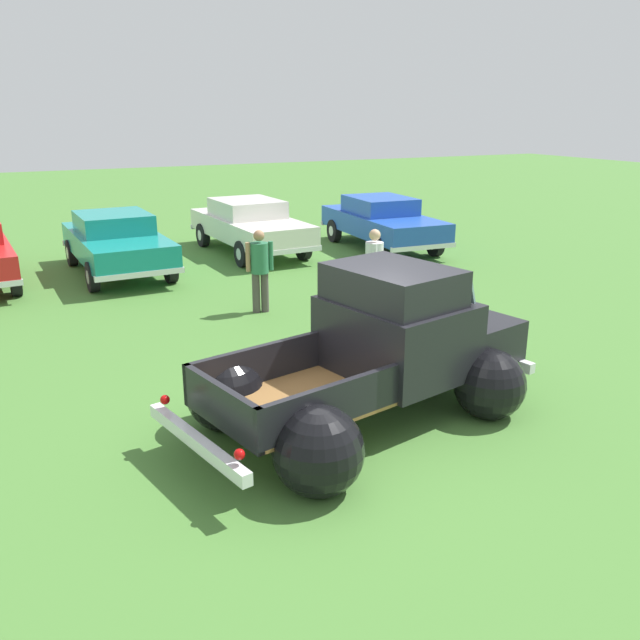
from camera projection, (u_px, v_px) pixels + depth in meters
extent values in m
plane|color=#477A33|center=(357.00, 421.00, 8.34)|extent=(80.00, 80.00, 0.00)
cylinder|color=black|center=(392.00, 350.00, 9.73)|extent=(0.79, 0.38, 0.76)
cylinder|color=silver|center=(392.00, 350.00, 9.73)|extent=(0.38, 0.30, 0.34)
cylinder|color=black|center=(487.00, 386.00, 8.43)|extent=(0.79, 0.38, 0.76)
cylinder|color=silver|center=(487.00, 386.00, 8.43)|extent=(0.38, 0.30, 0.34)
cylinder|color=black|center=(228.00, 399.00, 8.07)|extent=(0.79, 0.38, 0.76)
cylinder|color=silver|center=(228.00, 399.00, 8.07)|extent=(0.38, 0.30, 0.34)
cylinder|color=black|center=(315.00, 454.00, 6.78)|extent=(0.79, 0.38, 0.76)
cylinder|color=silver|center=(315.00, 454.00, 6.78)|extent=(0.38, 0.30, 0.34)
sphere|color=black|center=(225.00, 393.00, 8.09)|extent=(1.15, 1.15, 0.96)
sphere|color=black|center=(318.00, 451.00, 6.72)|extent=(1.15, 1.15, 0.96)
cube|color=olive|center=(296.00, 402.00, 7.61)|extent=(2.33, 1.95, 0.04)
cube|color=black|center=(260.00, 365.00, 8.09)|extent=(2.02, 0.52, 0.50)
cube|color=black|center=(337.00, 405.00, 7.00)|extent=(2.02, 0.52, 0.50)
cube|color=black|center=(360.00, 364.00, 8.13)|extent=(0.41, 1.52, 0.50)
cube|color=black|center=(221.00, 406.00, 6.96)|extent=(0.41, 1.52, 0.50)
cube|color=black|center=(396.00, 336.00, 8.42)|extent=(1.78, 1.97, 0.95)
cube|color=black|center=(393.00, 285.00, 8.15)|extent=(1.46, 1.75, 0.45)
cube|color=#8CADB7|center=(428.00, 278.00, 8.54)|extent=(0.46, 1.46, 0.38)
cube|color=black|center=(450.00, 335.00, 9.11)|extent=(1.57, 1.85, 0.55)
sphere|color=black|center=(390.00, 346.00, 9.74)|extent=(1.10, 1.10, 0.92)
sphere|color=black|center=(490.00, 384.00, 8.40)|extent=(1.10, 1.10, 0.92)
cube|color=silver|center=(197.00, 441.00, 6.87)|extent=(0.55, 1.96, 0.14)
cube|color=silver|center=(474.00, 349.00, 9.53)|extent=(0.55, 1.96, 0.14)
sphere|color=red|center=(165.00, 400.00, 7.43)|extent=(0.13, 0.13, 0.11)
sphere|color=red|center=(239.00, 454.00, 6.25)|extent=(0.13, 0.13, 0.11)
cylinder|color=black|center=(15.00, 280.00, 13.88)|extent=(0.24, 0.67, 0.66)
cylinder|color=silver|center=(15.00, 280.00, 13.88)|extent=(0.23, 0.31, 0.30)
cylinder|color=black|center=(3.00, 256.00, 16.14)|extent=(0.24, 0.67, 0.66)
cylinder|color=silver|center=(3.00, 256.00, 16.14)|extent=(0.23, 0.31, 0.30)
cylinder|color=black|center=(170.00, 268.00, 14.95)|extent=(0.23, 0.67, 0.66)
cylinder|color=silver|center=(170.00, 268.00, 14.95)|extent=(0.22, 0.31, 0.30)
cylinder|color=black|center=(92.00, 277.00, 14.18)|extent=(0.23, 0.67, 0.66)
cylinder|color=silver|center=(92.00, 277.00, 14.18)|extent=(0.22, 0.31, 0.30)
cylinder|color=black|center=(140.00, 246.00, 17.33)|extent=(0.23, 0.67, 0.66)
cylinder|color=silver|center=(140.00, 246.00, 17.33)|extent=(0.22, 0.31, 0.30)
cylinder|color=black|center=(72.00, 253.00, 16.57)|extent=(0.23, 0.67, 0.66)
cylinder|color=silver|center=(72.00, 253.00, 16.57)|extent=(0.22, 0.31, 0.30)
cube|color=teal|center=(117.00, 245.00, 15.64)|extent=(2.00, 4.52, 0.55)
cube|color=teal|center=(113.00, 222.00, 15.64)|extent=(1.66, 1.93, 0.45)
cube|color=silver|center=(100.00, 240.00, 17.55)|extent=(1.89, 0.18, 0.12)
cube|color=silver|center=(140.00, 274.00, 13.89)|extent=(1.89, 0.18, 0.12)
cylinder|color=black|center=(303.00, 247.00, 17.22)|extent=(0.23, 0.67, 0.66)
cylinder|color=silver|center=(303.00, 247.00, 17.22)|extent=(0.23, 0.31, 0.30)
cylinder|color=black|center=(242.00, 254.00, 16.44)|extent=(0.23, 0.67, 0.66)
cylinder|color=silver|center=(242.00, 254.00, 16.44)|extent=(0.23, 0.31, 0.30)
cylinder|color=black|center=(258.00, 230.00, 19.70)|extent=(0.23, 0.67, 0.66)
cylinder|color=silver|center=(258.00, 230.00, 19.70)|extent=(0.23, 0.31, 0.30)
cylinder|color=black|center=(203.00, 235.00, 18.91)|extent=(0.23, 0.67, 0.66)
cylinder|color=silver|center=(203.00, 235.00, 18.91)|extent=(0.23, 0.31, 0.30)
cube|color=silver|center=(250.00, 227.00, 17.95)|extent=(2.05, 4.71, 0.55)
cube|color=silver|center=(247.00, 208.00, 17.96)|extent=(1.68, 2.02, 0.45)
cube|color=silver|center=(221.00, 224.00, 19.93)|extent=(1.89, 0.19, 0.12)
cube|color=silver|center=(287.00, 251.00, 16.13)|extent=(1.89, 0.19, 0.12)
cylinder|color=black|center=(435.00, 244.00, 17.65)|extent=(0.24, 0.67, 0.66)
cylinder|color=silver|center=(435.00, 244.00, 17.65)|extent=(0.23, 0.31, 0.30)
cylinder|color=black|center=(380.00, 249.00, 17.03)|extent=(0.24, 0.67, 0.66)
cylinder|color=silver|center=(380.00, 249.00, 17.03)|extent=(0.23, 0.31, 0.30)
cylinder|color=black|center=(384.00, 227.00, 20.19)|extent=(0.24, 0.67, 0.66)
cylinder|color=silver|center=(384.00, 227.00, 20.19)|extent=(0.23, 0.31, 0.30)
cylinder|color=black|center=(334.00, 231.00, 19.57)|extent=(0.24, 0.67, 0.66)
cylinder|color=silver|center=(334.00, 231.00, 19.57)|extent=(0.23, 0.31, 0.30)
cube|color=blue|center=(382.00, 224.00, 18.50)|extent=(2.04, 4.61, 0.55)
cube|color=blue|center=(380.00, 205.00, 18.51)|extent=(1.65, 1.98, 0.45)
cube|color=silver|center=(349.00, 221.00, 20.52)|extent=(1.86, 0.20, 0.12)
cube|color=silver|center=(424.00, 247.00, 16.63)|extent=(1.86, 0.20, 0.12)
cylinder|color=#4C4742|center=(265.00, 292.00, 12.76)|extent=(0.18, 0.18, 0.78)
cylinder|color=#4C4742|center=(256.00, 293.00, 12.72)|extent=(0.18, 0.18, 0.78)
cylinder|color=#2D724C|center=(260.00, 258.00, 12.54)|extent=(0.40, 0.40, 0.58)
cylinder|color=#2D724C|center=(271.00, 256.00, 12.58)|extent=(0.11, 0.11, 0.55)
cylinder|color=#A87A56|center=(248.00, 257.00, 12.47)|extent=(0.11, 0.11, 0.55)
sphere|color=#A87A56|center=(259.00, 236.00, 12.41)|extent=(0.25, 0.25, 0.21)
cylinder|color=navy|center=(373.00, 295.00, 12.54)|extent=(0.21, 0.21, 0.80)
cylinder|color=navy|center=(373.00, 293.00, 12.70)|extent=(0.21, 0.21, 0.80)
cylinder|color=silver|center=(374.00, 258.00, 12.41)|extent=(0.47, 0.47, 0.60)
cylinder|color=silver|center=(374.00, 259.00, 12.19)|extent=(0.12, 0.12, 0.57)
cylinder|color=silver|center=(374.00, 254.00, 12.61)|extent=(0.12, 0.12, 0.57)
sphere|color=#DBAD84|center=(375.00, 235.00, 12.27)|extent=(0.30, 0.30, 0.22)
cube|color=black|center=(431.00, 332.00, 11.65)|extent=(0.36, 0.36, 0.03)
cone|color=orange|center=(432.00, 315.00, 11.55)|extent=(0.28, 0.28, 0.60)
cylinder|color=white|center=(432.00, 310.00, 11.52)|extent=(0.17, 0.17, 0.08)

